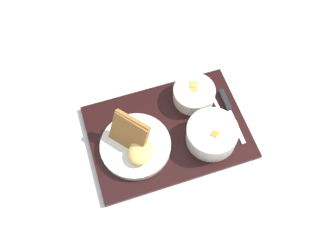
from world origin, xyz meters
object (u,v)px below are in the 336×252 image
bowl_salad (212,134)px  bowl_soup (194,93)px  plate_main (134,143)px  spoon (219,110)px  knife (227,106)px

bowl_salad → bowl_soup: bowl_salad is taller
bowl_salad → bowl_soup: bearing=-95.6°
plate_main → spoon: size_ratio=1.50×
knife → spoon: 0.03m
bowl_soup → knife: (-0.08, 0.07, -0.02)m
bowl_soup → knife: size_ratio=0.68×
bowl_soup → spoon: bearing=125.0°
knife → spoon: knife is taller
bowl_soup → knife: bearing=139.7°
bowl_soup → plate_main: bearing=19.3°
bowl_soup → plate_main: plate_main is taller
bowl_salad → spoon: (-0.06, -0.07, -0.03)m
knife → spoon: size_ratio=1.39×
knife → bowl_soup: bearing=-123.8°
bowl_salad → plate_main: bearing=-17.5°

